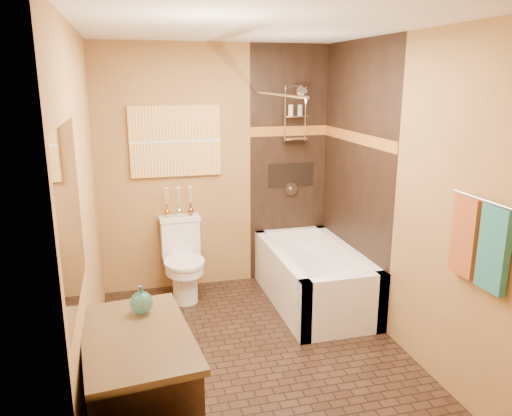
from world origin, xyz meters
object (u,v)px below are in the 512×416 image
object	(u,v)px
bathtub	(313,281)
toilet	(183,259)
sunset_painting	(175,141)
vanity	(139,400)

from	to	relation	value
bathtub	toilet	distance (m)	1.31
sunset_painting	vanity	xyz separation A→B (m)	(-0.51, -2.48, -1.14)
sunset_painting	bathtub	world-z (taller)	sunset_painting
sunset_painting	toilet	bearing A→B (deg)	-90.00
sunset_painting	vanity	bearing A→B (deg)	-101.57
bathtub	sunset_painting	bearing A→B (deg)	149.24
sunset_painting	vanity	world-z (taller)	sunset_painting
bathtub	toilet	size ratio (longest dim) A/B	1.87
sunset_painting	toilet	world-z (taller)	sunset_painting
toilet	bathtub	bearing A→B (deg)	-22.30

